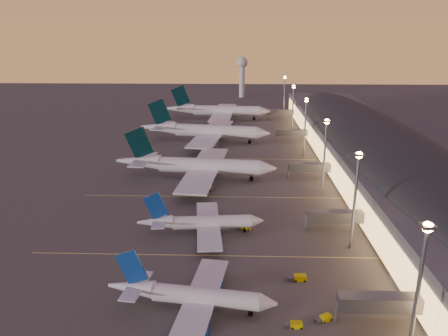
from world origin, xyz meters
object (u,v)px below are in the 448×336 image
airliner_narrow_north (201,223)px  airliner_wide_far (218,111)px  radar_tower (242,70)px  baggage_tug_d (298,278)px  baggage_tug_c (243,227)px  airliner_narrow_south (191,296)px  airliner_wide_mid (204,131)px  baggage_tug_b (324,319)px  airliner_wide_near (195,166)px  baggage_tug_a (294,325)px

airliner_narrow_north → airliner_wide_far: (-2.70, 159.13, 2.22)m
radar_tower → baggage_tug_d: bearing=-87.8°
airliner_wide_far → baggage_tug_c: (14.44, -155.89, -4.86)m
airliner_narrow_south → airliner_wide_far: bearing=99.0°
airliner_wide_mid → baggage_tug_b: bearing=-67.9°
baggage_tug_b → baggage_tug_c: baggage_tug_c is taller
airliner_wide_near → baggage_tug_a: (26.73, -85.50, -4.56)m
airliner_wide_near → baggage_tug_b: (32.72, -83.43, -4.56)m
airliner_narrow_north → radar_tower: 253.60m
airliner_wide_near → radar_tower: (19.02, 206.33, 16.85)m
radar_tower → baggage_tug_b: radar_tower is taller
airliner_narrow_south → airliner_narrow_north: 34.44m
baggage_tug_b → baggage_tug_a: bearing=168.7°
airliner_narrow_north → airliner_wide_mid: airliner_wide_mid is taller
airliner_narrow_north → baggage_tug_a: (20.85, -39.25, -2.75)m
radar_tower → baggage_tug_d: (10.47, -275.56, -21.30)m
airliner_wide_far → baggage_tug_a: airliner_wide_far is taller
airliner_narrow_south → airliner_narrow_north: (-0.79, 34.43, 0.00)m
radar_tower → baggage_tug_b: bearing=-87.3°
airliner_narrow_north → airliner_wide_near: bearing=91.8°
baggage_tug_b → baggage_tug_d: 14.56m
airliner_wide_far → baggage_tug_c: airliner_wide_far is taller
radar_tower → baggage_tug_c: bearing=-90.3°
airliner_wide_far → baggage_tug_b: 198.58m
airliner_narrow_north → radar_tower: size_ratio=1.07×
airliner_wide_mid → baggage_tug_b: airliner_wide_mid is taller
radar_tower → baggage_tug_c: (-1.41, -249.34, -21.30)m
airliner_wide_near → airliner_wide_far: 112.93m
airliner_wide_mid → baggage_tug_b: 143.96m
baggage_tug_a → baggage_tug_d: size_ratio=0.82×
radar_tower → baggage_tug_d: size_ratio=7.63×
baggage_tug_b → radar_tower: bearing=62.3°
baggage_tug_d → airliner_narrow_north: bearing=134.5°
baggage_tug_b → baggage_tug_c: 43.15m
baggage_tug_c → baggage_tug_d: baggage_tug_c is taller
airliner_narrow_south → baggage_tug_a: bearing=-5.6°
airliner_wide_near → baggage_tug_c: (17.61, -43.01, -4.45)m
airliner_narrow_south → airliner_wide_mid: (-7.45, 137.17, 2.21)m
baggage_tug_a → airliner_wide_mid: bearing=99.3°
airliner_narrow_south → airliner_narrow_north: bearing=99.3°
airliner_wide_near → baggage_tug_c: 46.69m
airliner_narrow_south → baggage_tug_d: airliner_narrow_south is taller
baggage_tug_a → airliner_narrow_north: bearing=116.3°
radar_tower → baggage_tug_a: radar_tower is taller
airliner_wide_far → airliner_narrow_south: bearing=-85.2°
airliner_narrow_south → baggage_tug_c: size_ratio=7.76×
airliner_wide_far → baggage_tug_c: size_ratio=14.70×
airliner_narrow_south → airliner_wide_near: (-6.67, 80.67, 1.81)m
airliner_wide_near → baggage_tug_d: (29.49, -69.23, -4.45)m
airliner_wide_near → airliner_wide_far: bearing=94.0°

